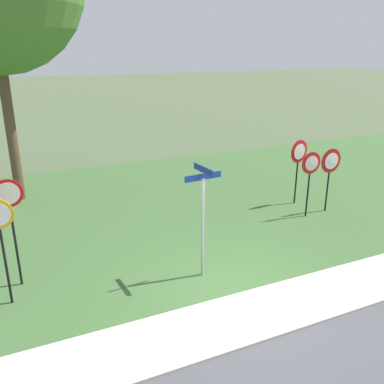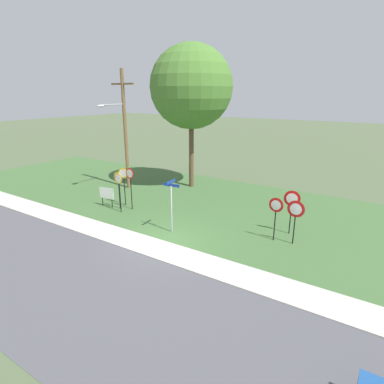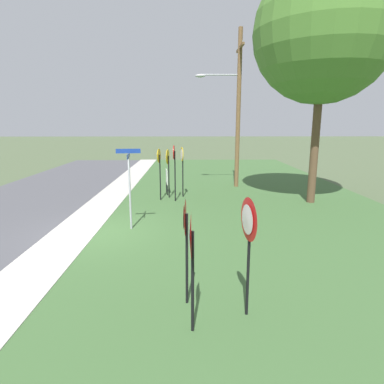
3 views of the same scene
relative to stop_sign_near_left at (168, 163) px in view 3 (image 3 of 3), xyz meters
name	(u,v)px [view 3 (image 3 of 3)]	position (x,y,z in m)	size (l,w,h in m)	color
ground_plane	(97,233)	(5.15, -2.13, -1.77)	(160.00, 160.00, 0.00)	#4C5B3D
sidewalk_strip	(74,232)	(5.15, -2.93, -1.74)	(44.00, 1.60, 0.06)	#BCB7AD
grass_median	(273,232)	(5.15, 3.87, -1.75)	(44.00, 12.00, 0.04)	#3D6033
stop_sign_near_left	(168,163)	(0.00, 0.00, 0.00)	(0.72, 0.14, 2.39)	black
stop_sign_near_right	(159,164)	(0.47, -0.38, 0.02)	(0.64, 0.13, 2.45)	black
stop_sign_far_left	(182,161)	(-0.20, 0.69, 0.06)	(0.68, 0.15, 2.48)	black
stop_sign_far_center	(174,161)	(0.71, 0.33, 0.16)	(0.65, 0.10, 2.63)	black
yield_sign_near_left	(190,245)	(10.52, 0.98, -0.11)	(0.82, 0.10, 2.19)	black
yield_sign_near_right	(248,229)	(10.03, 2.03, -0.01)	(0.80, 0.17, 2.32)	black
yield_sign_far_left	(185,228)	(9.60, 0.88, -0.11)	(0.72, 0.11, 2.19)	black
street_name_post	(129,182)	(4.81, -1.04, -0.06)	(0.96, 0.81, 2.79)	#9EA0A8
utility_pole	(235,104)	(-2.86, 3.63, 2.92)	(2.10, 2.54, 8.61)	brown
notice_board	(167,178)	(-0.95, -0.14, -0.90)	(1.10, 0.16, 1.25)	black
oak_tree_left	(324,32)	(1.03, 6.71, 5.63)	(5.95, 5.95, 10.36)	brown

